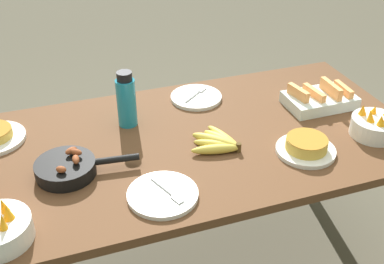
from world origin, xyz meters
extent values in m
cube|color=brown|center=(0.00, 0.00, 0.71)|extent=(1.75, 0.90, 0.03)
cylinder|color=brown|center=(0.81, 0.39, 0.35)|extent=(0.07, 0.07, 0.69)
ellipsoid|color=gold|center=(0.11, -0.06, 0.75)|extent=(0.09, 0.19, 0.03)
ellipsoid|color=gold|center=(0.09, -0.07, 0.75)|extent=(0.12, 0.17, 0.04)
ellipsoid|color=gold|center=(0.07, -0.07, 0.75)|extent=(0.17, 0.17, 0.04)
ellipsoid|color=gold|center=(0.07, -0.10, 0.75)|extent=(0.17, 0.13, 0.03)
ellipsoid|color=gold|center=(0.05, -0.12, 0.75)|extent=(0.19, 0.07, 0.04)
cylinder|color=#4C3819|center=(0.13, -0.14, 0.75)|extent=(0.02, 0.02, 0.04)
cube|color=silver|center=(0.60, 0.07, 0.75)|extent=(0.29, 0.18, 0.05)
cube|color=#F29E56|center=(0.50, 0.08, 0.80)|extent=(0.04, 0.12, 0.05)
cube|color=#F29E56|center=(0.57, 0.07, 0.79)|extent=(0.04, 0.13, 0.04)
cube|color=#F29E56|center=(0.65, 0.06, 0.80)|extent=(0.02, 0.14, 0.05)
cube|color=#F29E56|center=(0.70, 0.05, 0.79)|extent=(0.03, 0.12, 0.04)
cylinder|color=black|center=(-0.48, -0.07, 0.73)|extent=(0.20, 0.20, 0.01)
cylinder|color=black|center=(-0.48, -0.07, 0.76)|extent=(0.21, 0.21, 0.04)
cylinder|color=black|center=(-0.31, -0.09, 0.77)|extent=(0.15, 0.04, 0.02)
ellipsoid|color=brown|center=(-0.45, -0.09, 0.80)|extent=(0.03, 0.05, 0.03)
ellipsoid|color=brown|center=(-0.45, -0.03, 0.80)|extent=(0.05, 0.05, 0.03)
ellipsoid|color=brown|center=(-0.50, -0.12, 0.79)|extent=(0.05, 0.05, 0.03)
ellipsoid|color=brown|center=(-0.44, -0.05, 0.80)|extent=(0.06, 0.05, 0.03)
cylinder|color=white|center=(0.37, -0.22, 0.74)|extent=(0.22, 0.22, 0.02)
cylinder|color=gold|center=(0.37, -0.22, 0.77)|extent=(0.15, 0.15, 0.04)
cylinder|color=#AB7427|center=(0.37, -0.22, 0.79)|extent=(0.15, 0.15, 0.00)
cylinder|color=white|center=(0.12, 0.29, 0.74)|extent=(0.22, 0.22, 0.02)
cylinder|color=silver|center=(0.10, 0.28, 0.75)|extent=(0.09, 0.08, 0.01)
cube|color=silver|center=(0.16, 0.33, 0.75)|extent=(0.05, 0.05, 0.00)
cylinder|color=white|center=(-0.20, -0.29, 0.74)|extent=(0.23, 0.23, 0.02)
cylinder|color=silver|center=(-0.20, -0.27, 0.75)|extent=(0.05, 0.11, 0.01)
cube|color=silver|center=(-0.17, -0.34, 0.75)|extent=(0.04, 0.05, 0.00)
cone|color=orange|center=(-0.67, -0.31, 0.82)|extent=(0.04, 0.05, 0.05)
cone|color=orange|center=(-0.68, -0.28, 0.82)|extent=(0.05, 0.05, 0.06)
cone|color=orange|center=(-0.68, -0.36, 0.82)|extent=(0.04, 0.04, 0.06)
cylinder|color=white|center=(0.68, -0.20, 0.77)|extent=(0.18, 0.18, 0.07)
cone|color=orange|center=(0.69, -0.17, 0.81)|extent=(0.04, 0.04, 0.04)
cone|color=orange|center=(0.64, -0.16, 0.82)|extent=(0.06, 0.06, 0.06)
cone|color=orange|center=(0.64, -0.21, 0.82)|extent=(0.03, 0.05, 0.06)
cone|color=orange|center=(0.66, -0.25, 0.82)|extent=(0.05, 0.05, 0.05)
cylinder|color=teal|center=(-0.21, 0.19, 0.83)|extent=(0.08, 0.08, 0.20)
cylinder|color=black|center=(-0.21, 0.19, 0.94)|extent=(0.06, 0.06, 0.03)
camera|label=1|loc=(-0.51, -1.46, 1.75)|focal=45.00mm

